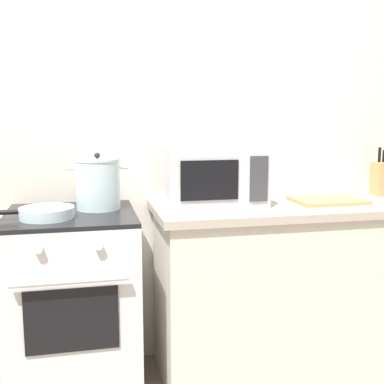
{
  "coord_description": "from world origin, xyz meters",
  "views": [
    {
      "loc": [
        -0.27,
        -1.71,
        1.38
      ],
      "look_at": [
        0.23,
        0.6,
        1.0
      ],
      "focal_mm": 45.64,
      "sensor_mm": 36.0,
      "label": 1
    }
  ],
  "objects_px": {
    "stock_pot": "(98,184)",
    "cutting_board": "(328,200)",
    "frying_pan": "(45,213)",
    "microwave": "(212,175)",
    "stove": "(74,306)"
  },
  "relations": [
    {
      "from": "stove",
      "to": "frying_pan",
      "type": "height_order",
      "value": "frying_pan"
    },
    {
      "from": "stock_pot",
      "to": "frying_pan",
      "type": "relative_size",
      "value": 0.69
    },
    {
      "from": "frying_pan",
      "to": "microwave",
      "type": "relative_size",
      "value": 0.88
    },
    {
      "from": "frying_pan",
      "to": "microwave",
      "type": "distance_m",
      "value": 0.84
    },
    {
      "from": "stove",
      "to": "cutting_board",
      "type": "height_order",
      "value": "cutting_board"
    },
    {
      "from": "stock_pot",
      "to": "cutting_board",
      "type": "bearing_deg",
      "value": -3.76
    },
    {
      "from": "frying_pan",
      "to": "microwave",
      "type": "xyz_separation_m",
      "value": [
        0.81,
        0.17,
        0.12
      ]
    },
    {
      "from": "stock_pot",
      "to": "microwave",
      "type": "relative_size",
      "value": 0.61
    },
    {
      "from": "stove",
      "to": "frying_pan",
      "type": "xyz_separation_m",
      "value": [
        -0.1,
        -0.09,
        0.48
      ]
    },
    {
      "from": "stove",
      "to": "cutting_board",
      "type": "distance_m",
      "value": 1.4
    },
    {
      "from": "stove",
      "to": "microwave",
      "type": "xyz_separation_m",
      "value": [
        0.71,
        0.08,
        0.61
      ]
    },
    {
      "from": "stock_pot",
      "to": "microwave",
      "type": "xyz_separation_m",
      "value": [
        0.57,
        0.0,
        0.03
      ]
    },
    {
      "from": "stove",
      "to": "cutting_board",
      "type": "bearing_deg",
      "value": 0.05
    },
    {
      "from": "stove",
      "to": "frying_pan",
      "type": "bearing_deg",
      "value": -137.63
    },
    {
      "from": "frying_pan",
      "to": "cutting_board",
      "type": "relative_size",
      "value": 1.22
    }
  ]
}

